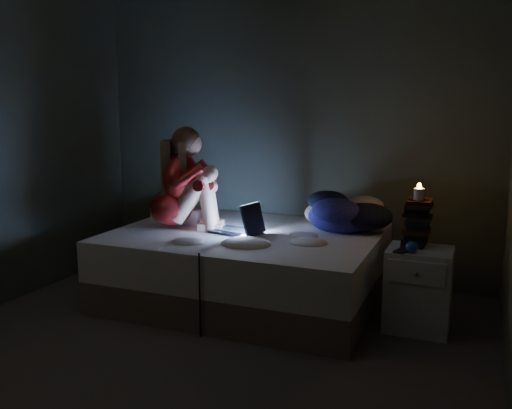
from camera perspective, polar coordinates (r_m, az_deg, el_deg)
The scene contains 12 objects.
floor at distance 3.58m, azimuth -7.05°, elevation -15.51°, with size 3.60×3.80×0.02m, color #4C4542.
wall_back at distance 4.99m, azimuth 3.44°, elevation 7.43°, with size 3.60×0.02×2.60m, color #464B3A.
bed at distance 4.43m, azimuth -1.04°, elevation -6.33°, with size 2.02×1.52×0.56m, color silver, non-canonical shape.
pillow at distance 4.81m, azimuth -7.51°, elevation -0.91°, with size 0.44×0.31×0.13m, color silver.
woman at distance 4.46m, azimuth -8.68°, elevation 2.69°, with size 0.51×0.33×0.82m, color maroon, non-canonical shape.
laptop at distance 4.30m, azimuth -2.06°, elevation -1.26°, with size 0.37×0.26×0.26m, color black, non-canonical shape.
clothes_pile at distance 4.43m, azimuth 8.62°, elevation -0.59°, with size 0.54×0.43×0.32m, color #10124A, non-canonical shape.
nightstand at distance 4.04m, azimuth 16.26°, elevation -8.31°, with size 0.43×0.38×0.57m, color silver.
book_stack at distance 4.03m, azimuth 16.16°, elevation -2.02°, with size 0.19×0.25×0.29m, color black, non-canonical shape.
candle at distance 3.99m, azimuth 16.29°, elevation 0.56°, with size 0.07×0.07×0.08m, color beige.
phone at distance 3.86m, azimuth 14.69°, elevation -4.58°, with size 0.07×0.14×0.01m, color black.
blue_orb at distance 3.83m, azimuth 15.65°, elevation -4.21°, with size 0.08×0.08×0.08m, color #214490.
Camera 1 is at (1.60, -2.81, 1.54)m, focal length 39.14 mm.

